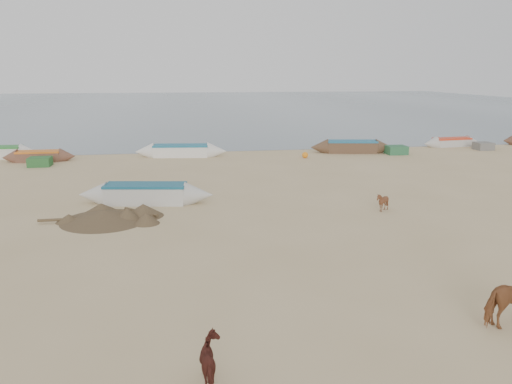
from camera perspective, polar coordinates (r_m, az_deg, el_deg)
ground at (r=18.25m, az=2.02°, el=-5.96°), size 140.00×140.00×0.00m
sea at (r=99.12m, az=-7.36°, el=9.89°), size 160.00×160.00×0.00m
calf_front at (r=23.05m, az=14.26°, el=-1.11°), size 0.82×0.74×0.86m
calf_right at (r=10.56m, az=-4.80°, el=-18.69°), size 1.13×1.18×0.93m
near_canoe at (r=24.26m, az=-12.49°, el=-0.19°), size 6.55×2.28×0.94m
debris_pile at (r=21.94m, az=-16.93°, el=-2.57°), size 3.82×3.82×0.45m
waterline_canoes at (r=38.69m, az=1.65°, el=5.10°), size 49.58×3.95×0.95m
beach_clutter at (r=37.21m, az=2.82°, el=4.56°), size 45.44×4.50×0.64m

